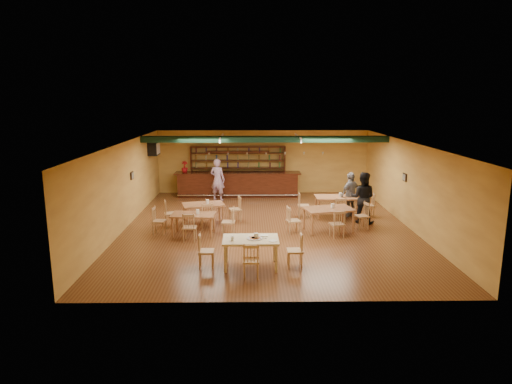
{
  "coord_description": "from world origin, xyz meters",
  "views": [
    {
      "loc": [
        -0.62,
        -15.42,
        4.51
      ],
      "look_at": [
        -0.4,
        0.6,
        1.15
      ],
      "focal_mm": 31.6,
      "sensor_mm": 36.0,
      "label": 1
    }
  ],
  "objects_px": {
    "patron_bar": "(218,180)",
    "bar_counter": "(238,184)",
    "dining_table_d": "(328,220)",
    "patron_right_a": "(363,198)",
    "dining_table_b": "(336,207)",
    "dining_table_c": "(194,224)",
    "near_table": "(251,253)",
    "dining_table_a": "(203,214)"
  },
  "relations": [
    {
      "from": "dining_table_a",
      "to": "patron_bar",
      "type": "distance_m",
      "value": 3.87
    },
    {
      "from": "patron_right_a",
      "to": "dining_table_b",
      "type": "bearing_deg",
      "value": -24.43
    },
    {
      "from": "bar_counter",
      "to": "dining_table_b",
      "type": "height_order",
      "value": "bar_counter"
    },
    {
      "from": "dining_table_b",
      "to": "dining_table_d",
      "type": "relative_size",
      "value": 0.99
    },
    {
      "from": "dining_table_b",
      "to": "dining_table_d",
      "type": "height_order",
      "value": "dining_table_d"
    },
    {
      "from": "dining_table_b",
      "to": "dining_table_c",
      "type": "xyz_separation_m",
      "value": [
        -5.2,
        -2.22,
        -0.04
      ]
    },
    {
      "from": "dining_table_d",
      "to": "dining_table_b",
      "type": "bearing_deg",
      "value": 58.37
    },
    {
      "from": "dining_table_d",
      "to": "patron_bar",
      "type": "xyz_separation_m",
      "value": [
        -4.13,
        4.85,
        0.53
      ]
    },
    {
      "from": "dining_table_a",
      "to": "dining_table_b",
      "type": "height_order",
      "value": "dining_table_b"
    },
    {
      "from": "dining_table_d",
      "to": "dining_table_a",
      "type": "bearing_deg",
      "value": 153.65
    },
    {
      "from": "near_table",
      "to": "dining_table_b",
      "type": "bearing_deg",
      "value": 57.17
    },
    {
      "from": "dining_table_b",
      "to": "dining_table_d",
      "type": "xyz_separation_m",
      "value": [
        -0.63,
        -1.87,
        0.0
      ]
    },
    {
      "from": "dining_table_a",
      "to": "patron_bar",
      "type": "bearing_deg",
      "value": 71.66
    },
    {
      "from": "bar_counter",
      "to": "near_table",
      "type": "height_order",
      "value": "bar_counter"
    },
    {
      "from": "dining_table_d",
      "to": "patron_bar",
      "type": "height_order",
      "value": "patron_bar"
    },
    {
      "from": "dining_table_a",
      "to": "patron_right_a",
      "type": "relative_size",
      "value": 0.78
    },
    {
      "from": "dining_table_b",
      "to": "dining_table_c",
      "type": "relative_size",
      "value": 1.12
    },
    {
      "from": "dining_table_d",
      "to": "patron_right_a",
      "type": "relative_size",
      "value": 0.86
    },
    {
      "from": "patron_right_a",
      "to": "dining_table_c",
      "type": "bearing_deg",
      "value": 33.87
    },
    {
      "from": "near_table",
      "to": "patron_right_a",
      "type": "relative_size",
      "value": 0.8
    },
    {
      "from": "dining_table_b",
      "to": "patron_bar",
      "type": "bearing_deg",
      "value": 148.29
    },
    {
      "from": "bar_counter",
      "to": "patron_right_a",
      "type": "distance_m",
      "value": 6.57
    },
    {
      "from": "dining_table_d",
      "to": "bar_counter",
      "type": "bearing_deg",
      "value": 106.67
    },
    {
      "from": "dining_table_c",
      "to": "near_table",
      "type": "xyz_separation_m",
      "value": [
        1.9,
        -2.97,
        0.04
      ]
    },
    {
      "from": "dining_table_b",
      "to": "dining_table_d",
      "type": "distance_m",
      "value": 1.97
    },
    {
      "from": "dining_table_c",
      "to": "patron_right_a",
      "type": "relative_size",
      "value": 0.76
    },
    {
      "from": "dining_table_d",
      "to": "near_table",
      "type": "xyz_separation_m",
      "value": [
        -2.67,
        -3.32,
        -0.0
      ]
    },
    {
      "from": "bar_counter",
      "to": "patron_bar",
      "type": "bearing_deg",
      "value": -136.95
    },
    {
      "from": "bar_counter",
      "to": "dining_table_b",
      "type": "distance_m",
      "value": 5.43
    },
    {
      "from": "patron_right_a",
      "to": "dining_table_d",
      "type": "bearing_deg",
      "value": 57.43
    },
    {
      "from": "dining_table_d",
      "to": "near_table",
      "type": "relative_size",
      "value": 1.08
    },
    {
      "from": "dining_table_a",
      "to": "patron_bar",
      "type": "relative_size",
      "value": 0.78
    },
    {
      "from": "dining_table_b",
      "to": "patron_bar",
      "type": "xyz_separation_m",
      "value": [
        -4.76,
        2.98,
        0.54
      ]
    },
    {
      "from": "dining_table_b",
      "to": "near_table",
      "type": "height_order",
      "value": "dining_table_b"
    },
    {
      "from": "bar_counter",
      "to": "dining_table_a",
      "type": "relative_size",
      "value": 3.94
    },
    {
      "from": "dining_table_a",
      "to": "dining_table_c",
      "type": "xyz_separation_m",
      "value": [
        -0.19,
        -1.38,
        -0.01
      ]
    },
    {
      "from": "dining_table_a",
      "to": "patron_bar",
      "type": "height_order",
      "value": "patron_bar"
    },
    {
      "from": "dining_table_d",
      "to": "patron_right_a",
      "type": "distance_m",
      "value": 1.86
    },
    {
      "from": "patron_bar",
      "to": "near_table",
      "type": "bearing_deg",
      "value": 121.27
    },
    {
      "from": "bar_counter",
      "to": "dining_table_b",
      "type": "xyz_separation_m",
      "value": [
        3.87,
        -3.8,
        -0.16
      ]
    },
    {
      "from": "patron_bar",
      "to": "bar_counter",
      "type": "bearing_deg",
      "value": -115.78
    },
    {
      "from": "patron_bar",
      "to": "patron_right_a",
      "type": "height_order",
      "value": "patron_right_a"
    }
  ]
}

